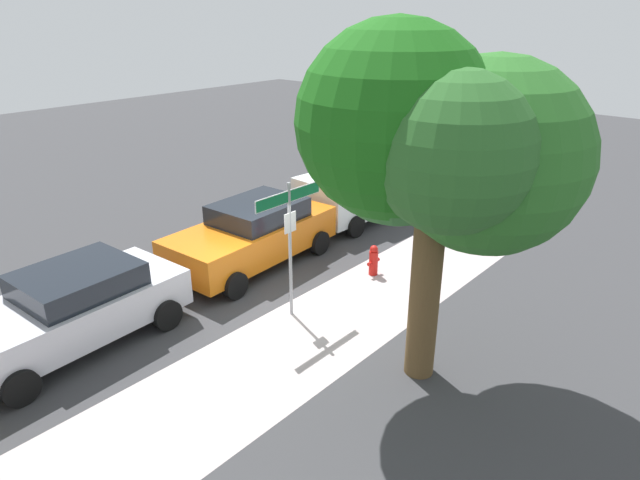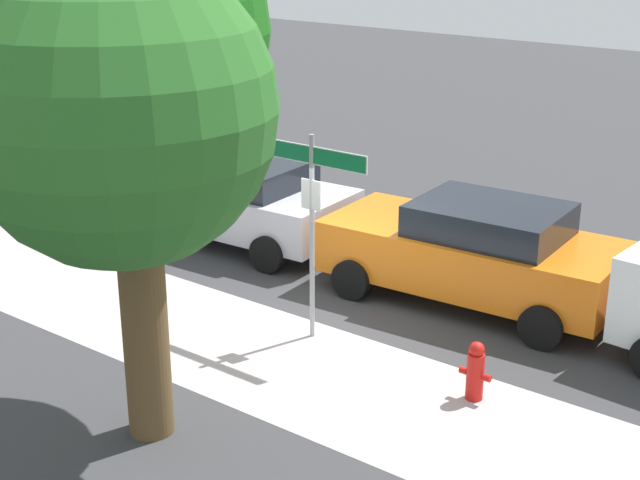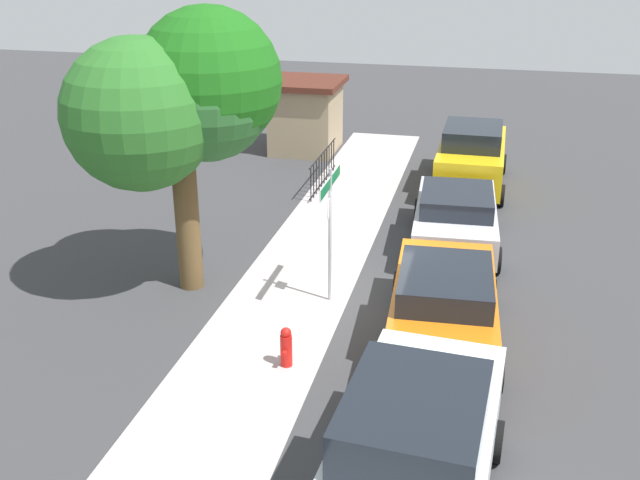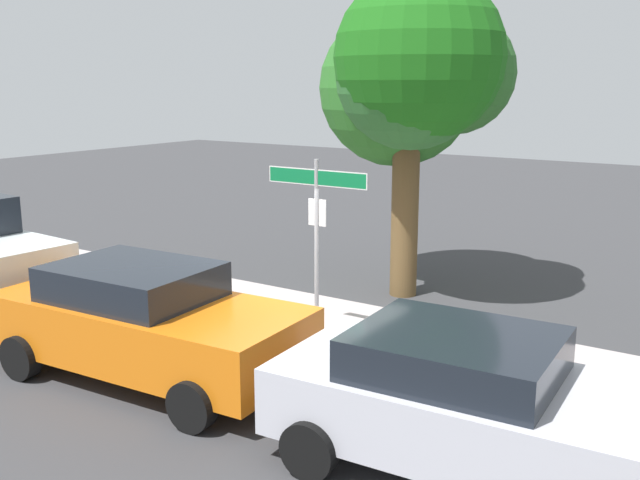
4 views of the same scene
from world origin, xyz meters
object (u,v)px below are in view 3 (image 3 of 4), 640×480
object	(u,v)px
car_orange	(444,303)
car_yellow	(472,156)
car_silver	(456,216)
street_sign	(330,207)
shade_tree	(180,97)
utility_shed	(306,115)
car_white	(414,456)
fire_hydrant	(286,347)

from	to	relation	value
car_orange	car_yellow	xyz separation A→B (m)	(9.60, -0.06, 0.16)
car_silver	street_sign	bearing A→B (deg)	143.12
car_yellow	car_silver	bearing A→B (deg)	178.59
car_silver	car_yellow	xyz separation A→B (m)	(4.80, -0.16, 0.19)
car_silver	shade_tree	bearing A→B (deg)	119.23
car_orange	utility_shed	distance (m)	13.74
car_silver	car_yellow	size ratio (longest dim) A/B	0.95
street_sign	car_white	xyz separation A→B (m)	(-6.01, -2.49, -1.08)
car_orange	car_yellow	world-z (taller)	car_yellow
utility_shed	car_orange	bearing A→B (deg)	-154.57
car_silver	fire_hydrant	distance (m)	6.83
shade_tree	car_yellow	bearing A→B (deg)	-34.57
car_yellow	utility_shed	world-z (taller)	utility_shed
street_sign	utility_shed	world-z (taller)	street_sign
car_orange	car_yellow	size ratio (longest dim) A/B	0.99
shade_tree	car_white	xyz separation A→B (m)	(-6.07, -5.66, -3.16)
street_sign	fire_hydrant	size ratio (longest dim) A/B	3.79
car_white	car_silver	distance (m)	9.60
street_sign	utility_shed	distance (m)	11.72
shade_tree	car_orange	distance (m)	6.73
utility_shed	fire_hydrant	size ratio (longest dim) A/B	3.59
car_yellow	fire_hydrant	distance (m)	11.45
street_sign	utility_shed	xyz separation A→B (m)	(11.19, 3.40, -0.84)
street_sign	car_white	distance (m)	6.59
car_white	car_orange	distance (m)	4.80
car_white	car_yellow	bearing A→B (deg)	3.56
car_silver	fire_hydrant	bearing A→B (deg)	154.50
street_sign	car_silver	xyz separation A→B (m)	(3.59, -2.41, -1.34)
shade_tree	car_orange	size ratio (longest dim) A/B	1.30
car_orange	fire_hydrant	distance (m)	3.12
car_orange	car_silver	bearing A→B (deg)	-2.15
street_sign	car_yellow	distance (m)	8.84
car_white	car_orange	bearing A→B (deg)	3.73
car_silver	fire_hydrant	size ratio (longest dim) A/B	5.72
shade_tree	car_silver	distance (m)	7.44
shade_tree	utility_shed	size ratio (longest dim) A/B	2.16
car_orange	car_yellow	distance (m)	9.60
car_white	utility_shed	size ratio (longest dim) A/B	1.68
shade_tree	car_white	distance (m)	8.88
car_orange	utility_shed	world-z (taller)	utility_shed
car_yellow	fire_hydrant	bearing A→B (deg)	166.48
shade_tree	utility_shed	xyz separation A→B (m)	(11.12, 0.22, -2.93)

